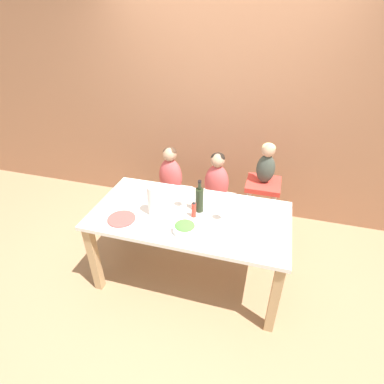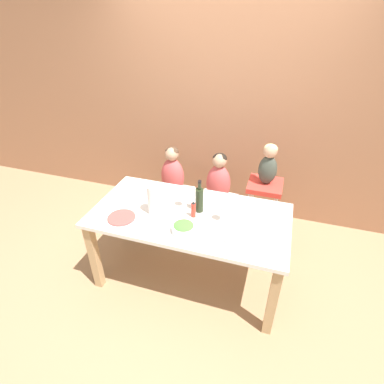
{
  "view_description": "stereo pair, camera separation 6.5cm",
  "coord_description": "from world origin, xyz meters",
  "px_view_note": "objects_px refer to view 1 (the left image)",
  "views": [
    {
      "loc": [
        0.58,
        -1.95,
        2.23
      ],
      "look_at": [
        0.0,
        0.06,
        0.92
      ],
      "focal_mm": 28.0,
      "sensor_mm": 36.0,
      "label": 1
    },
    {
      "loc": [
        0.64,
        -1.93,
        2.23
      ],
      "look_at": [
        0.0,
        0.06,
        0.92
      ],
      "focal_mm": 28.0,
      "sensor_mm": 36.0,
      "label": 2
    }
  ],
  "objects_px": {
    "chair_far_left": "(172,199)",
    "wine_glass_far": "(183,193)",
    "chair_far_center": "(215,206)",
    "dinner_plate_back_left": "(156,194)",
    "person_child_center": "(217,179)",
    "dinner_plate_back_right": "(251,207)",
    "wine_glass_near": "(224,206)",
    "dinner_plate_front_right": "(238,236)",
    "salad_bowl_large": "(185,228)",
    "wine_bottle": "(199,199)",
    "chair_right_highchair": "(262,197)",
    "person_child_left": "(170,172)",
    "paper_towel_roll": "(154,200)",
    "person_baby_right": "(267,162)",
    "dinner_plate_front_left": "(122,219)"
  },
  "relations": [
    {
      "from": "person_child_center",
      "to": "dinner_plate_back_right",
      "type": "height_order",
      "value": "person_child_center"
    },
    {
      "from": "person_baby_right",
      "to": "person_child_center",
      "type": "bearing_deg",
      "value": -179.95
    },
    {
      "from": "person_baby_right",
      "to": "salad_bowl_large",
      "type": "height_order",
      "value": "person_baby_right"
    },
    {
      "from": "chair_far_left",
      "to": "wine_glass_far",
      "type": "xyz_separation_m",
      "value": [
        0.34,
        -0.6,
        0.5
      ]
    },
    {
      "from": "wine_glass_near",
      "to": "person_child_center",
      "type": "bearing_deg",
      "value": 106.05
    },
    {
      "from": "wine_glass_far",
      "to": "dinner_plate_front_left",
      "type": "height_order",
      "value": "wine_glass_far"
    },
    {
      "from": "chair_far_center",
      "to": "person_child_left",
      "type": "bearing_deg",
      "value": 179.92
    },
    {
      "from": "person_baby_right",
      "to": "salad_bowl_large",
      "type": "xyz_separation_m",
      "value": [
        -0.53,
        -0.93,
        -0.19
      ]
    },
    {
      "from": "person_child_center",
      "to": "salad_bowl_large",
      "type": "relative_size",
      "value": 2.96
    },
    {
      "from": "person_child_center",
      "to": "wine_glass_far",
      "type": "height_order",
      "value": "person_child_center"
    },
    {
      "from": "wine_glass_near",
      "to": "dinner_plate_back_left",
      "type": "relative_size",
      "value": 0.86
    },
    {
      "from": "person_child_center",
      "to": "wine_bottle",
      "type": "relative_size",
      "value": 1.83
    },
    {
      "from": "chair_far_left",
      "to": "wine_bottle",
      "type": "relative_size",
      "value": 1.53
    },
    {
      "from": "chair_far_center",
      "to": "salad_bowl_large",
      "type": "height_order",
      "value": "salad_bowl_large"
    },
    {
      "from": "chair_far_left",
      "to": "person_child_center",
      "type": "height_order",
      "value": "person_child_center"
    },
    {
      "from": "chair_right_highchair",
      "to": "salad_bowl_large",
      "type": "distance_m",
      "value": 1.08
    },
    {
      "from": "person_baby_right",
      "to": "dinner_plate_front_left",
      "type": "distance_m",
      "value": 1.43
    },
    {
      "from": "person_child_center",
      "to": "wine_glass_far",
      "type": "xyz_separation_m",
      "value": [
        -0.17,
        -0.6,
        0.16
      ]
    },
    {
      "from": "paper_towel_roll",
      "to": "salad_bowl_large",
      "type": "bearing_deg",
      "value": -27.4
    },
    {
      "from": "wine_bottle",
      "to": "dinner_plate_back_right",
      "type": "relative_size",
      "value": 1.3
    },
    {
      "from": "chair_far_center",
      "to": "dinner_plate_back_left",
      "type": "bearing_deg",
      "value": -134.53
    },
    {
      "from": "chair_far_left",
      "to": "wine_bottle",
      "type": "xyz_separation_m",
      "value": [
        0.48,
        -0.62,
        0.48
      ]
    },
    {
      "from": "paper_towel_roll",
      "to": "dinner_plate_back_right",
      "type": "height_order",
      "value": "paper_towel_roll"
    },
    {
      "from": "chair_far_center",
      "to": "wine_glass_far",
      "type": "xyz_separation_m",
      "value": [
        -0.17,
        -0.6,
        0.5
      ]
    },
    {
      "from": "person_baby_right",
      "to": "dinner_plate_front_left",
      "type": "height_order",
      "value": "person_baby_right"
    },
    {
      "from": "salad_bowl_large",
      "to": "dinner_plate_front_right",
      "type": "relative_size",
      "value": 0.8
    },
    {
      "from": "paper_towel_roll",
      "to": "dinner_plate_back_right",
      "type": "bearing_deg",
      "value": 22.26
    },
    {
      "from": "dinner_plate_back_left",
      "to": "person_baby_right",
      "type": "bearing_deg",
      "value": 27.17
    },
    {
      "from": "dinner_plate_front_left",
      "to": "dinner_plate_front_right",
      "type": "height_order",
      "value": "same"
    },
    {
      "from": "paper_towel_roll",
      "to": "person_child_center",
      "type": "bearing_deg",
      "value": 64.16
    },
    {
      "from": "dinner_plate_back_left",
      "to": "dinner_plate_back_right",
      "type": "bearing_deg",
      "value": 2.56
    },
    {
      "from": "person_child_center",
      "to": "person_baby_right",
      "type": "distance_m",
      "value": 0.53
    },
    {
      "from": "wine_bottle",
      "to": "chair_far_left",
      "type": "bearing_deg",
      "value": 127.85
    },
    {
      "from": "person_baby_right",
      "to": "dinner_plate_back_right",
      "type": "distance_m",
      "value": 0.51
    },
    {
      "from": "person_child_center",
      "to": "person_child_left",
      "type": "bearing_deg",
      "value": 180.0
    },
    {
      "from": "person_child_center",
      "to": "dinner_plate_back_left",
      "type": "height_order",
      "value": "person_child_center"
    },
    {
      "from": "person_baby_right",
      "to": "chair_far_center",
      "type": "bearing_deg",
      "value": -179.87
    },
    {
      "from": "wine_bottle",
      "to": "chair_right_highchair",
      "type": "bearing_deg",
      "value": 51.76
    },
    {
      "from": "chair_far_left",
      "to": "dinner_plate_back_right",
      "type": "relative_size",
      "value": 1.98
    },
    {
      "from": "dinner_plate_back_right",
      "to": "dinner_plate_front_right",
      "type": "relative_size",
      "value": 1.0
    },
    {
      "from": "chair_far_left",
      "to": "dinner_plate_front_left",
      "type": "bearing_deg",
      "value": -96.05
    },
    {
      "from": "person_baby_right",
      "to": "wine_glass_far",
      "type": "xyz_separation_m",
      "value": [
        -0.64,
        -0.6,
        -0.09
      ]
    },
    {
      "from": "paper_towel_roll",
      "to": "chair_right_highchair",
      "type": "bearing_deg",
      "value": 42.23
    },
    {
      "from": "paper_towel_roll",
      "to": "person_child_left",
      "type": "bearing_deg",
      "value": 100.07
    },
    {
      "from": "paper_towel_roll",
      "to": "dinner_plate_front_right",
      "type": "xyz_separation_m",
      "value": [
        0.72,
        -0.1,
        -0.13
      ]
    },
    {
      "from": "person_baby_right",
      "to": "wine_bottle",
      "type": "height_order",
      "value": "person_baby_right"
    },
    {
      "from": "person_child_center",
      "to": "dinner_plate_back_left",
      "type": "xyz_separation_m",
      "value": [
        -0.48,
        -0.49,
        0.03
      ]
    },
    {
      "from": "wine_glass_near",
      "to": "dinner_plate_front_right",
      "type": "relative_size",
      "value": 0.86
    },
    {
      "from": "dinner_plate_back_right",
      "to": "salad_bowl_large",
      "type": "bearing_deg",
      "value": -133.87
    },
    {
      "from": "dinner_plate_front_left",
      "to": "person_child_center",
      "type": "bearing_deg",
      "value": 56.76
    }
  ]
}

